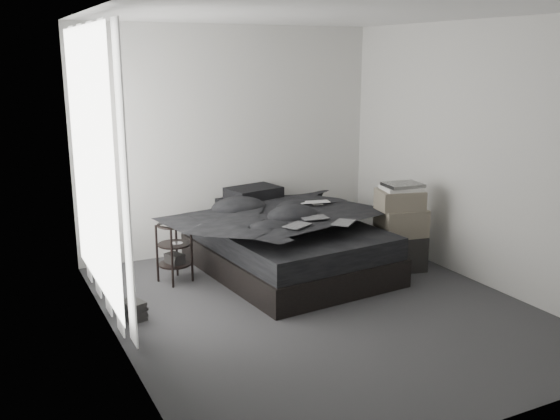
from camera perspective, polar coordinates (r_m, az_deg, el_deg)
name	(u,v)px	position (r m, az deg, el deg)	size (l,w,h in m)	color
floor	(319,308)	(5.82, 3.57, -8.90)	(3.60, 4.20, 0.01)	#353537
ceiling	(324,12)	(5.37, 4.01, 17.59)	(3.60, 4.20, 0.01)	white
wall_back	(230,140)	(7.31, -4.59, 6.39)	(3.60, 0.01, 2.60)	silver
wall_front	(504,226)	(3.83, 19.83, -1.35)	(3.60, 0.01, 2.60)	silver
wall_left	(112,187)	(4.81, -15.10, 2.00)	(0.01, 4.20, 2.60)	silver
wall_right	(477,154)	(6.53, 17.60, 4.88)	(0.01, 4.20, 2.60)	silver
window_left	(92,163)	(5.67, -16.81, 4.17)	(0.02, 2.00, 2.30)	white
curtain_left	(98,170)	(5.69, -16.27, 3.52)	(0.06, 2.12, 2.48)	white
bed	(288,258)	(6.70, 0.77, -4.46)	(1.58, 2.09, 0.28)	black
mattress	(288,236)	(6.62, 0.78, -2.38)	(1.52, 2.02, 0.22)	black
duvet	(291,216)	(6.52, 1.03, -0.52)	(1.54, 1.78, 0.24)	black
pillow_lower	(247,205)	(7.23, -2.99, 0.49)	(0.63, 0.43, 0.14)	black
pillow_upper	(254,193)	(7.21, -2.44, 1.58)	(0.59, 0.40, 0.13)	black
laptop	(316,197)	(6.78, 3.31, 1.19)	(0.33, 0.21, 0.03)	silver
comic_a	(297,218)	(5.94, 1.60, -0.70)	(0.26, 0.17, 0.01)	black
comic_b	(315,210)	(6.23, 3.18, 0.02)	(0.26, 0.17, 0.01)	black
comic_c	(344,214)	(6.07, 5.84, -0.35)	(0.26, 0.17, 0.01)	black
side_stand	(174,253)	(6.44, -9.63, -3.93)	(0.33, 0.33, 0.60)	black
papers	(174,224)	(6.35, -9.63, -1.30)	(0.23, 0.17, 0.01)	white
floor_books	(133,311)	(5.69, -13.28, -8.97)	(0.16, 0.22, 0.16)	black
box_lower	(398,252)	(6.89, 10.76, -3.76)	(0.52, 0.40, 0.38)	black
box_mid	(401,222)	(6.79, 11.01, -1.07)	(0.48, 0.38, 0.29)	#675F51
box_upper	(400,199)	(6.73, 10.90, 0.97)	(0.46, 0.37, 0.20)	#675F51
art_book_white	(401,188)	(6.71, 11.03, 1.97)	(0.39, 0.31, 0.04)	silver
art_book_snake	(403,185)	(6.70, 11.17, 2.27)	(0.38, 0.30, 0.04)	silver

